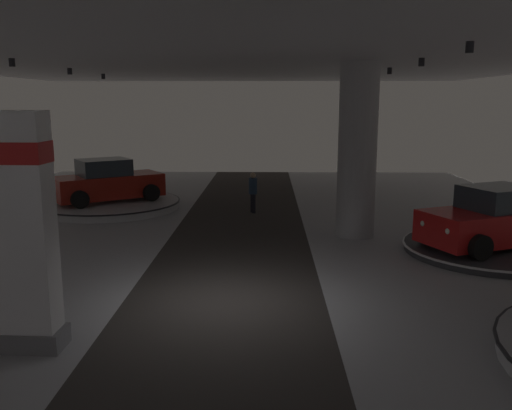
# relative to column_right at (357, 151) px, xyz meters

# --- Properties ---
(ground) EXTENTS (24.00, 44.00, 0.06)m
(ground) POSITION_rel_column_right_xyz_m (-3.76, -6.00, -2.77)
(ground) COLOR #B2B2B7
(ceiling_with_spotlights) EXTENTS (24.00, 44.00, 0.39)m
(ceiling_with_spotlights) POSITION_rel_column_right_xyz_m (-3.76, -6.00, 2.80)
(ceiling_with_spotlights) COLOR silver
(column_right) EXTENTS (1.22, 1.22, 5.50)m
(column_right) POSITION_rel_column_right_xyz_m (0.00, 0.00, 0.00)
(column_right) COLOR #ADADB2
(column_right) RESTS_ON ground
(brand_sign_pylon) EXTENTS (1.28, 0.67, 4.14)m
(brand_sign_pylon) POSITION_rel_column_right_xyz_m (-7.03, -8.26, -0.61)
(brand_sign_pylon) COLOR slate
(brand_sign_pylon) RESTS_ON ground
(display_platform_far_left) EXTENTS (5.71, 5.71, 0.32)m
(display_platform_far_left) POSITION_rel_column_right_xyz_m (-9.28, 4.29, -2.57)
(display_platform_far_left) COLOR #B7B7BC
(display_platform_far_left) RESTS_ON ground
(display_car_far_left) EXTENTS (4.48, 3.86, 1.71)m
(display_car_far_left) POSITION_rel_column_right_xyz_m (-9.30, 4.27, -1.66)
(display_car_far_left) COLOR maroon
(display_car_far_left) RESTS_ON display_platform_far_left
(display_platform_mid_right) EXTENTS (4.95, 4.95, 0.22)m
(display_platform_mid_right) POSITION_rel_column_right_xyz_m (3.60, -1.99, -2.62)
(display_platform_mid_right) COLOR #333338
(display_platform_mid_right) RESTS_ON ground
(display_car_mid_right) EXTENTS (4.57, 3.44, 1.71)m
(display_car_mid_right) POSITION_rel_column_right_xyz_m (3.63, -1.98, -1.76)
(display_car_mid_right) COLOR red
(display_car_mid_right) RESTS_ON display_platform_mid_right
(visitor_walking_near) EXTENTS (0.32, 0.32, 1.59)m
(visitor_walking_near) POSITION_rel_column_right_xyz_m (-3.40, 3.58, -1.84)
(visitor_walking_near) COLOR black
(visitor_walking_near) RESTS_ON ground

